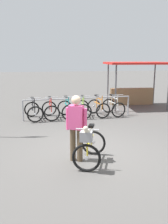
% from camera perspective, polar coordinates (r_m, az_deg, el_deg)
% --- Properties ---
extents(ground_plane, '(80.00, 80.00, 0.00)m').
position_cam_1_polar(ground_plane, '(6.78, 1.66, -9.08)').
color(ground_plane, '#514F4C').
extents(bike_rack_rail, '(4.61, 0.22, 0.88)m').
position_cam_1_polar(bike_rack_rail, '(10.23, -1.38, 2.42)').
color(bike_rack_rail, '#99999E').
rests_on(bike_rack_rail, ground).
extents(racked_bike_black, '(0.80, 1.17, 0.97)m').
position_cam_1_polar(racked_bike_black, '(10.24, -11.77, 0.27)').
color(racked_bike_black, black).
rests_on(racked_bike_black, ground).
extents(racked_bike_red, '(0.70, 1.13, 0.98)m').
position_cam_1_polar(racked_bike_red, '(10.29, -7.88, 0.47)').
color(racked_bike_red, black).
rests_on(racked_bike_red, ground).
extents(racked_bike_teal, '(0.73, 1.14, 0.97)m').
position_cam_1_polar(racked_bike_teal, '(10.38, -4.04, 0.67)').
color(racked_bike_teal, black).
rests_on(racked_bike_teal, ground).
extents(racked_bike_lime, '(0.77, 1.16, 0.97)m').
position_cam_1_polar(racked_bike_lime, '(10.52, -0.28, 0.86)').
color(racked_bike_lime, black).
rests_on(racked_bike_lime, ground).
extents(racked_bike_orange, '(0.82, 1.18, 0.97)m').
position_cam_1_polar(racked_bike_orange, '(10.70, 3.37, 1.04)').
color(racked_bike_orange, black).
rests_on(racked_bike_orange, ground).
extents(racked_bike_white, '(0.80, 1.17, 0.97)m').
position_cam_1_polar(racked_bike_white, '(10.92, 6.89, 1.21)').
color(racked_bike_white, black).
rests_on(racked_bike_white, ground).
extents(featured_bicycle, '(1.02, 1.26, 1.09)m').
position_cam_1_polar(featured_bicycle, '(5.78, 1.23, -7.84)').
color(featured_bicycle, black).
rests_on(featured_bicycle, ground).
extents(person_with_featured_bike, '(0.48, 0.34, 1.64)m').
position_cam_1_polar(person_with_featured_bike, '(5.88, -1.84, -3.17)').
color(person_with_featured_bike, brown).
rests_on(person_with_featured_bike, ground).
extents(market_stall, '(3.31, 2.59, 2.30)m').
position_cam_1_polar(market_stall, '(13.05, 11.80, 7.44)').
color(market_stall, '#4C4C51').
rests_on(market_stall, ground).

